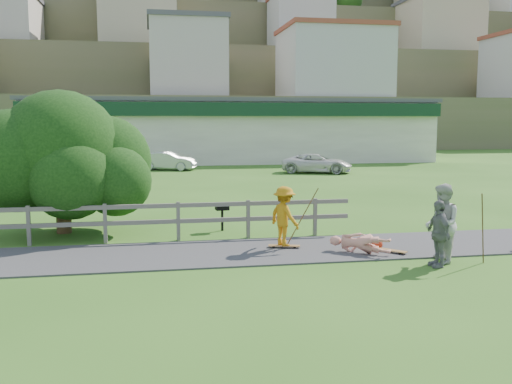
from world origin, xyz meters
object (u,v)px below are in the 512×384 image
at_px(spectator_b, 438,233).
at_px(skater_rider, 284,220).
at_px(skater_fallen, 360,243).
at_px(bbq, 222,217).
at_px(car_white, 317,163).
at_px(spectator_a, 442,224).
at_px(tree, 62,182).
at_px(car_silver, 168,161).

bearing_deg(spectator_b, skater_rider, -128.17).
height_order(skater_fallen, bbq, bbq).
xyz_separation_m(spectator_b, car_white, (4.06, 23.43, -0.16)).
xyz_separation_m(spectator_a, tree, (-9.36, 5.44, 0.60)).
height_order(spectator_b, tree, tree).
bearing_deg(spectator_b, spectator_a, 140.84).
distance_m(car_silver, tree, 21.92).
height_order(car_silver, car_white, same).
height_order(spectator_a, car_silver, spectator_a).
height_order(spectator_a, bbq, spectator_a).
bearing_deg(skater_fallen, skater_rider, 101.33).
relative_size(skater_fallen, car_white, 0.34).
height_order(car_silver, bbq, car_silver).
distance_m(spectator_b, car_silver, 27.84).
height_order(skater_rider, tree, tree).
distance_m(skater_rider, spectator_b, 3.91).
relative_size(spectator_a, car_silver, 0.50).
bearing_deg(spectator_b, car_silver, -169.19).
xyz_separation_m(skater_fallen, spectator_a, (1.59, -1.17, 0.67)).
height_order(skater_rider, skater_fallen, skater_rider).
bearing_deg(tree, bbq, -6.33).
distance_m(spectator_b, tree, 10.80).
bearing_deg(tree, car_silver, 80.10).
bearing_deg(car_white, skater_rider, -178.75).
bearing_deg(tree, skater_fallen, -28.78).
xyz_separation_m(car_silver, car_white, (9.40, -3.90, -0.00)).
xyz_separation_m(skater_rider, spectator_a, (3.34, -2.09, 0.16)).
xyz_separation_m(skater_fallen, tree, (-7.77, 4.27, 1.27)).
bearing_deg(spectator_a, car_white, -170.79).
bearing_deg(tree, car_white, 53.31).
height_order(car_white, bbq, car_white).
bearing_deg(spectator_b, car_white, 169.92).
bearing_deg(skater_fallen, tree, 100.13).
xyz_separation_m(skater_rider, skater_fallen, (1.75, -0.91, -0.50)).
distance_m(skater_fallen, car_silver, 26.15).
xyz_separation_m(skater_rider, car_silver, (-2.26, 24.93, -0.16)).
bearing_deg(spectator_a, tree, -101.61).
xyz_separation_m(spectator_b, bbq, (-4.37, 5.23, -0.36)).
height_order(skater_fallen, spectator_b, spectator_b).
distance_m(skater_rider, bbq, 3.13).
bearing_deg(tree, spectator_b, -32.30).
relative_size(spectator_a, spectator_b, 1.21).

